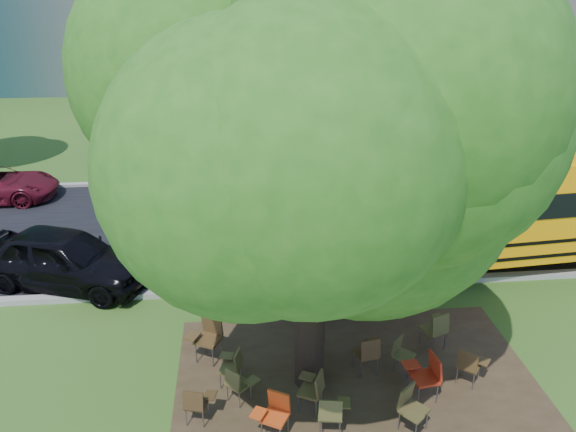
{
  "coord_description": "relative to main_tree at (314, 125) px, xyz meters",
  "views": [
    {
      "loc": [
        -1.16,
        -9.16,
        7.36
      ],
      "look_at": [
        0.06,
        3.69,
        1.73
      ],
      "focal_mm": 35.0,
      "sensor_mm": 36.0,
      "label": 1
    }
  ],
  "objects": [
    {
      "name": "ground",
      "position": [
        -0.07,
        0.48,
        -5.13
      ],
      "size": [
        160.0,
        160.0,
        0.0
      ],
      "primitive_type": "plane",
      "color": "#2B5119",
      "rests_on": "ground"
    },
    {
      "name": "dirt_patch",
      "position": [
        0.93,
        -0.02,
        -5.11
      ],
      "size": [
        7.0,
        4.5,
        0.03
      ],
      "primitive_type": "cube",
      "color": "#382819",
      "rests_on": "ground"
    },
    {
      "name": "asphalt_road",
      "position": [
        -0.07,
        7.48,
        -5.11
      ],
      "size": [
        80.0,
        8.0,
        0.04
      ],
      "primitive_type": "cube",
      "color": "black",
      "rests_on": "ground"
    },
    {
      "name": "kerb_near",
      "position": [
        -0.07,
        3.48,
        -5.06
      ],
      "size": [
        80.0,
        0.25,
        0.14
      ],
      "primitive_type": "cube",
      "color": "gray",
      "rests_on": "ground"
    },
    {
      "name": "kerb_far",
      "position": [
        -0.07,
        11.58,
        -5.06
      ],
      "size": [
        80.0,
        0.25,
        0.14
      ],
      "primitive_type": "cube",
      "color": "gray",
      "rests_on": "ground"
    },
    {
      "name": "bg_tree_2",
      "position": [
        -5.07,
        16.48,
        -0.91
      ],
      "size": [
        4.8,
        4.8,
        6.62
      ],
      "color": "black",
      "rests_on": "ground"
    },
    {
      "name": "bg_tree_3",
      "position": [
        7.93,
        14.48,
        -0.1
      ],
      "size": [
        5.6,
        5.6,
        7.84
      ],
      "color": "black",
      "rests_on": "ground"
    },
    {
      "name": "main_tree",
      "position": [
        0.0,
        0.0,
        0.0
      ],
      "size": [
        7.06,
        7.06,
        8.66
      ],
      "color": "black",
      "rests_on": "ground"
    },
    {
      "name": "school_bus",
      "position": [
        6.53,
        4.47,
        -3.28
      ],
      "size": [
        13.21,
        3.91,
        3.18
      ],
      "rotation": [
        0.0,
        0.0,
        0.08
      ],
      "color": "#FFA008",
      "rests_on": "ground"
    },
    {
      "name": "chair_0",
      "position": [
        -2.09,
        -0.91,
        -4.64
      ],
      "size": [
        0.6,
        0.47,
        0.79
      ],
      "rotation": [
        0.0,
        0.0,
        -0.25
      ],
      "color": "#3D2A15",
      "rests_on": "ground"
    },
    {
      "name": "chair_1",
      "position": [
        -1.37,
        -0.46,
        -4.64
      ],
      "size": [
        0.67,
        0.53,
        0.78
      ],
      "rotation": [
        0.0,
        0.0,
        -0.79
      ],
      "color": "brown",
      "rests_on": "ground"
    },
    {
      "name": "chair_2",
      "position": [
        -0.02,
        -0.77,
        -4.6
      ],
      "size": [
        0.55,
        0.7,
        0.85
      ],
      "rotation": [
        0.0,
        0.0,
        1.12
      ],
      "color": "#504422",
      "rests_on": "ground"
    },
    {
      "name": "chair_3",
      "position": [
        -0.76,
        -1.3,
        -4.59
      ],
      "size": [
        0.72,
        0.57,
        0.87
      ],
      "rotation": [
        0.0,
        0.0,
        2.64
      ],
      "color": "#C64415",
      "rests_on": "ground"
    },
    {
      "name": "chair_4",
      "position": [
        0.2,
        -1.4,
        -4.6
      ],
      "size": [
        0.62,
        0.5,
        0.85
      ],
      "rotation": [
        0.0,
        0.0,
        -0.16
      ],
      "color": "#4B4720",
      "rests_on": "ground"
    },
    {
      "name": "chair_5",
      "position": [
        1.57,
        -1.41,
        -4.58
      ],
      "size": [
        0.59,
        0.75,
        0.88
      ],
      "rotation": [
        0.0,
        0.0,
        3.85
      ],
      "color": "#4A4020",
      "rests_on": "ground"
    },
    {
      "name": "chair_6",
      "position": [
        2.1,
        -0.64,
        -4.53
      ],
      "size": [
        0.64,
        0.64,
        0.96
      ],
      "rotation": [
        0.0,
        0.0,
        1.72
      ],
      "color": "#A92712",
      "rests_on": "ground"
    },
    {
      "name": "chair_7",
      "position": [
        3.04,
        -0.38,
        -4.62
      ],
      "size": [
        0.7,
        0.56,
        0.82
      ],
      "rotation": [
        0.0,
        0.0,
        -0.69
      ],
      "color": "#483419",
      "rests_on": "ground"
    },
    {
      "name": "chair_8",
      "position": [
        -1.46,
        0.05,
        -4.63
      ],
      "size": [
        0.49,
        0.62,
        0.8
      ],
      "rotation": [
        0.0,
        0.0,
        1.29
      ],
      "color": "brown",
      "rests_on": "ground"
    },
    {
      "name": "chair_9",
      "position": [
        -1.96,
        0.92,
        -4.52
      ],
      "size": [
        0.8,
        0.63,
        0.97
      ],
      "rotation": [
        0.0,
        0.0,
        2.68
      ],
      "color": "#4D351B",
      "rests_on": "ground"
    },
    {
      "name": "chair_10",
      "position": [
        0.05,
        0.67,
        -4.65
      ],
      "size": [
        0.46,
        0.5,
        0.77
      ],
      "rotation": [
        0.0,
        0.0,
        -1.55
      ],
      "color": "#483C1F",
      "rests_on": "ground"
    },
    {
      "name": "chair_11",
      "position": [
        1.19,
        0.14,
        -4.58
      ],
      "size": [
        0.6,
        0.62,
        0.89
      ],
      "rotation": [
        0.0,
        0.0,
        0.21
      ],
      "color": "#463019",
      "rests_on": "ground"
    },
    {
      "name": "chair_12",
      "position": [
        1.86,
        0.13,
        -4.65
      ],
      "size": [
        0.53,
        0.66,
        0.77
      ],
      "rotation": [
        0.0,
        0.0,
        3.98
      ],
      "color": "#4C4921",
      "rests_on": "ground"
    },
    {
      "name": "chair_13",
      "position": [
        2.78,
        0.77,
        -4.55
      ],
      "size": [
        0.63,
        0.71,
        0.92
      ],
      "rotation": [
        0.0,
        0.0,
        0.36
      ],
      "color": "#49461F",
      "rests_on": "ground"
    },
    {
      "name": "black_car",
      "position": [
        -5.66,
        4.28,
        -4.37
      ],
      "size": [
        4.79,
        3.14,
        1.52
      ],
      "primitive_type": "imported",
      "rotation": [
        0.0,
        0.0,
        1.24
      ],
      "color": "black",
      "rests_on": "ground"
    }
  ]
}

